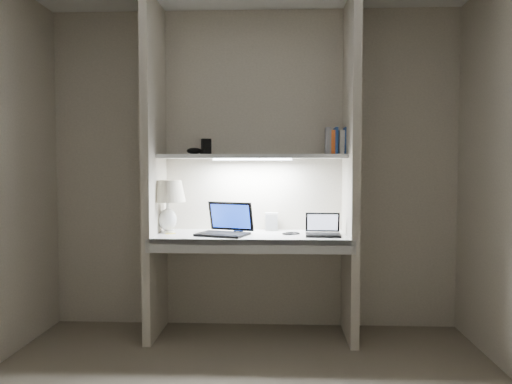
# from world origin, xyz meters

# --- Properties ---
(back_wall) EXTENTS (3.20, 0.01, 2.50)m
(back_wall) POSITION_xyz_m (0.00, 1.50, 1.25)
(back_wall) COLOR beige
(back_wall) RESTS_ON floor
(alcove_panel_left) EXTENTS (0.06, 0.55, 2.50)m
(alcove_panel_left) POSITION_xyz_m (-0.73, 1.23, 1.25)
(alcove_panel_left) COLOR beige
(alcove_panel_left) RESTS_ON floor
(alcove_panel_right) EXTENTS (0.06, 0.55, 2.50)m
(alcove_panel_right) POSITION_xyz_m (0.73, 1.23, 1.25)
(alcove_panel_right) COLOR beige
(alcove_panel_right) RESTS_ON floor
(desk) EXTENTS (1.40, 0.55, 0.04)m
(desk) POSITION_xyz_m (0.00, 1.23, 0.75)
(desk) COLOR white
(desk) RESTS_ON alcove_panel_left
(desk_apron) EXTENTS (1.46, 0.03, 0.10)m
(desk_apron) POSITION_xyz_m (0.00, 0.96, 0.72)
(desk_apron) COLOR silver
(desk_apron) RESTS_ON desk
(shelf) EXTENTS (1.40, 0.36, 0.03)m
(shelf) POSITION_xyz_m (0.00, 1.32, 1.35)
(shelf) COLOR silver
(shelf) RESTS_ON back_wall
(strip_light) EXTENTS (0.60, 0.04, 0.02)m
(strip_light) POSITION_xyz_m (0.00, 1.32, 1.33)
(strip_light) COLOR white
(strip_light) RESTS_ON shelf
(table_lamp) EXTENTS (0.27, 0.27, 0.40)m
(table_lamp) POSITION_xyz_m (-0.64, 1.26, 1.04)
(table_lamp) COLOR white
(table_lamp) RESTS_ON desk
(laptop_main) EXTENTS (0.43, 0.40, 0.24)m
(laptop_main) POSITION_xyz_m (-0.19, 1.19, 0.82)
(laptop_main) COLOR black
(laptop_main) RESTS_ON desk
(laptop_netbook) EXTENTS (0.26, 0.23, 0.16)m
(laptop_netbook) POSITION_xyz_m (0.52, 1.17, 0.81)
(laptop_netbook) COLOR black
(laptop_netbook) RESTS_ON desk
(speaker) EXTENTS (0.10, 0.07, 0.14)m
(speaker) POSITION_xyz_m (0.14, 1.44, 0.84)
(speaker) COLOR silver
(speaker) RESTS_ON desk
(mouse) EXTENTS (0.10, 0.08, 0.03)m
(mouse) POSITION_xyz_m (-0.10, 1.20, 0.79)
(mouse) COLOR black
(mouse) RESTS_ON desk
(cable_coil) EXTENTS (0.13, 0.13, 0.01)m
(cable_coil) POSITION_xyz_m (0.30, 1.24, 0.78)
(cable_coil) COLOR black
(cable_coil) RESTS_ON desk
(sticky_note) EXTENTS (0.10, 0.10, 0.00)m
(sticky_note) POSITION_xyz_m (-0.61, 1.23, 0.77)
(sticky_note) COLOR yellow
(sticky_note) RESTS_ON desk
(book_row) EXTENTS (0.19, 0.13, 0.20)m
(book_row) POSITION_xyz_m (0.65, 1.34, 1.46)
(book_row) COLOR silver
(book_row) RESTS_ON shelf
(shelf_box) EXTENTS (0.08, 0.07, 0.12)m
(shelf_box) POSITION_xyz_m (-0.36, 1.37, 1.43)
(shelf_box) COLOR black
(shelf_box) RESTS_ON shelf
(shelf_gadget) EXTENTS (0.14, 0.12, 0.05)m
(shelf_gadget) POSITION_xyz_m (-0.44, 1.31, 1.39)
(shelf_gadget) COLOR black
(shelf_gadget) RESTS_ON shelf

